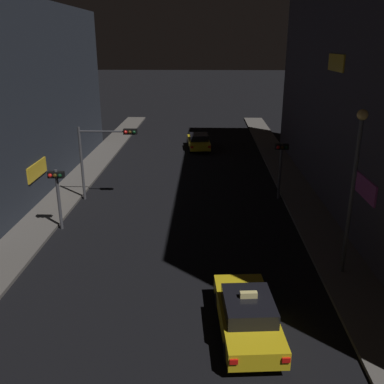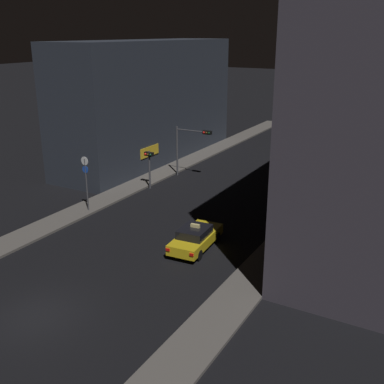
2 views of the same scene
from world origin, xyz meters
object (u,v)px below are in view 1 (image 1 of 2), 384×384
(far_car, at_px, (199,141))
(traffic_light_overhead, at_px, (103,147))
(traffic_light_right_kerb, at_px, (281,159))
(street_lamp_near_block, at_px, (354,176))
(taxi, at_px, (247,314))
(traffic_light_left_kerb, at_px, (57,187))

(far_car, height_order, traffic_light_overhead, traffic_light_overhead)
(traffic_light_right_kerb, height_order, street_lamp_near_block, street_lamp_near_block)
(taxi, height_order, far_car, taxi)
(traffic_light_right_kerb, xyz_separation_m, street_lamp_near_block, (1.22, -9.09, 1.78))
(taxi, bearing_deg, traffic_light_overhead, 120.93)
(traffic_light_overhead, xyz_separation_m, traffic_light_right_kerb, (10.66, 0.49, -0.74))
(street_lamp_near_block, bearing_deg, traffic_light_right_kerb, 97.67)
(taxi, relative_size, far_car, 0.99)
(far_car, relative_size, street_lamp_near_block, 0.68)
(traffic_light_overhead, bearing_deg, traffic_light_left_kerb, -107.50)
(traffic_light_right_kerb, relative_size, street_lamp_near_block, 0.53)
(traffic_light_right_kerb, bearing_deg, taxi, -103.44)
(far_car, distance_m, street_lamp_near_block, 23.07)
(taxi, distance_m, street_lamp_near_block, 6.92)
(far_car, distance_m, traffic_light_overhead, 14.56)
(traffic_light_left_kerb, relative_size, traffic_light_right_kerb, 0.90)
(far_car, bearing_deg, street_lamp_near_block, -73.59)
(taxi, relative_size, traffic_light_overhead, 1.01)
(taxi, xyz_separation_m, traffic_light_overhead, (-7.54, 12.58, 2.58))
(far_car, relative_size, traffic_light_right_kerb, 1.29)
(taxi, bearing_deg, traffic_light_left_kerb, 137.68)
(far_car, height_order, traffic_light_right_kerb, traffic_light_right_kerb)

